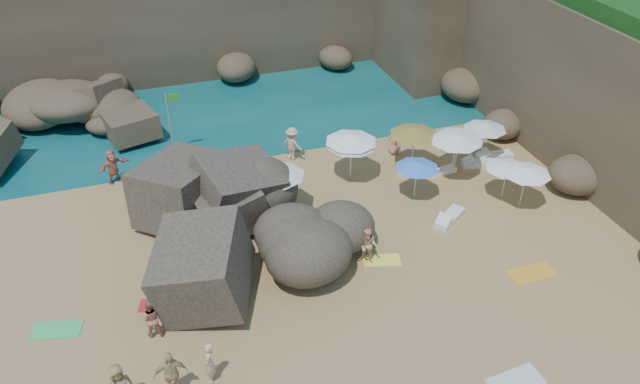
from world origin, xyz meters
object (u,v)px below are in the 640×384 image
object	(u,v)px
flag_pole	(171,116)
lounger_0	(279,232)
parasol_2	(457,138)
person_stand_5	(113,166)
person_stand_3	(340,241)
rock_outcrop	(260,247)
person_stand_2	(292,144)
parasol_0	(351,138)
parasol_1	(459,135)
person_stand_1	(151,317)
person_stand_4	(394,141)
person_stand_6	(209,363)

from	to	relation	value
flag_pole	lounger_0	world-z (taller)	flag_pole
parasol_2	person_stand_5	xyz separation A→B (m)	(-16.32, 4.99, -1.35)
person_stand_3	rock_outcrop	bearing A→B (deg)	65.19
person_stand_2	lounger_0	bearing A→B (deg)	119.43
flag_pole	parasol_0	bearing A→B (deg)	-32.82
parasol_1	parasol_2	world-z (taller)	parasol_2
flag_pole	parasol_1	xyz separation A→B (m)	(13.41, -6.46, -0.14)
person_stand_1	person_stand_5	xyz separation A→B (m)	(-0.72, 11.21, 0.06)
parasol_1	lounger_0	distance (m)	10.48
parasol_0	parasol_1	xyz separation A→B (m)	(5.31, -1.24, -0.13)
person_stand_4	parasol_1	bearing A→B (deg)	-17.48
rock_outcrop	person_stand_2	bearing A→B (deg)	62.76
person_stand_1	person_stand_6	world-z (taller)	person_stand_1
flag_pole	parasol_0	world-z (taller)	flag_pole
rock_outcrop	parasol_1	world-z (taller)	parasol_1
rock_outcrop	parasol_0	world-z (taller)	parasol_0
rock_outcrop	person_stand_4	distance (m)	10.46
person_stand_2	flag_pole	bearing A→B (deg)	27.61
parasol_2	person_stand_4	world-z (taller)	parasol_2
parasol_2	person_stand_1	bearing A→B (deg)	-158.27
parasol_2	person_stand_6	bearing A→B (deg)	-147.40
flag_pole	person_stand_5	size ratio (longest dim) A/B	1.99
person_stand_1	rock_outcrop	bearing A→B (deg)	-132.77
person_stand_2	parasol_0	bearing A→B (deg)	-178.24
person_stand_3	parasol_0	bearing A→B (deg)	-21.72
person_stand_3	person_stand_6	distance (m)	8.01
person_stand_4	person_stand_6	xyz separation A→B (m)	(-12.13, -12.01, 0.07)
flag_pole	lounger_0	xyz separation A→B (m)	(3.37, -8.70, -2.14)
person_stand_3	person_stand_5	distance (m)	12.63
person_stand_2	person_stand_5	xyz separation A→B (m)	(-9.11, 0.73, -0.03)
person_stand_6	person_stand_4	bearing A→B (deg)	150.25
rock_outcrop	person_stand_4	xyz separation A→B (m)	(8.83, 5.56, 0.76)
rock_outcrop	flag_pole	bearing A→B (deg)	104.21
rock_outcrop	person_stand_4	bearing A→B (deg)	32.18
lounger_0	person_stand_2	world-z (taller)	person_stand_2
parasol_0	person_stand_6	size ratio (longest dim) A/B	1.57
flag_pole	parasol_0	distance (m)	9.64
lounger_0	person_stand_5	xyz separation A→B (m)	(-6.65, 6.87, 0.75)
flag_pole	parasol_2	world-z (taller)	flag_pole
lounger_0	rock_outcrop	bearing A→B (deg)	-177.68
rock_outcrop	lounger_0	distance (m)	1.20
person_stand_3	person_stand_5	world-z (taller)	person_stand_5
parasol_0	person_stand_6	xyz separation A→B (m)	(-9.04, -10.55, -1.44)
parasol_2	lounger_0	size ratio (longest dim) A/B	1.36
person_stand_1	person_stand_2	xyz separation A→B (m)	(8.40, 10.48, 0.09)
parasol_0	person_stand_2	distance (m)	3.74
person_stand_1	person_stand_6	bearing A→B (deg)	130.75
flag_pole	rock_outcrop	bearing A→B (deg)	-75.79
person_stand_1	person_stand_5	world-z (taller)	person_stand_5
flag_pole	person_stand_6	bearing A→B (deg)	-93.41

